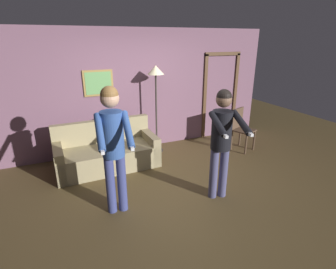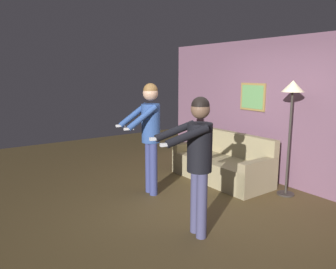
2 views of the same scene
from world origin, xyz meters
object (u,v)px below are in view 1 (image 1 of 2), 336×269
(couch, at_px, (107,153))
(person_standing_left, at_px, (113,139))
(torchiere_lamp, at_px, (156,80))
(person_standing_right, at_px, (222,135))
(dining_chair_distant, at_px, (241,127))

(couch, distance_m, person_standing_left, 1.72)
(torchiere_lamp, distance_m, person_standing_right, 2.17)
(person_standing_right, bearing_deg, person_standing_left, 170.11)
(person_standing_right, relative_size, dining_chair_distant, 1.85)
(person_standing_left, bearing_deg, couch, 84.23)
(person_standing_left, bearing_deg, person_standing_right, -9.89)
(torchiere_lamp, height_order, person_standing_left, torchiere_lamp)
(couch, bearing_deg, person_standing_left, -95.77)
(person_standing_right, xyz_separation_m, dining_chair_distant, (1.55, 1.46, -0.52))
(couch, distance_m, torchiere_lamp, 1.77)
(couch, xyz_separation_m, torchiere_lamp, (1.16, 0.33, 1.30))
(couch, distance_m, person_standing_right, 2.37)
(person_standing_right, distance_m, dining_chair_distant, 2.19)
(person_standing_right, height_order, dining_chair_distant, person_standing_right)
(torchiere_lamp, bearing_deg, couch, -164.19)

